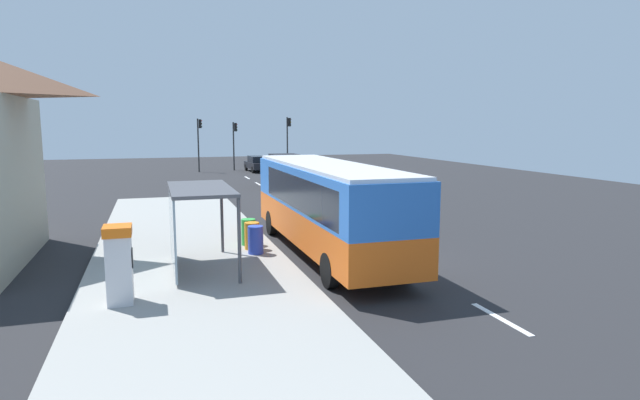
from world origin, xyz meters
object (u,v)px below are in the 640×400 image
Objects in this scene: bus at (326,203)px; recycling_bin_green at (248,232)px; white_van at (289,168)px; ticket_machine at (119,264)px; bus_shelter at (190,207)px; traffic_light_median at (235,138)px; traffic_light_near_side at (288,135)px; sedan_near at (258,163)px; traffic_light_far_side at (199,137)px; recycling_bin_orange at (252,236)px; recycling_bin_blue at (256,240)px.

bus reaches higher than recycling_bin_green.
bus is 2.11× the size of white_van.
bus_shelter is at bearing 54.53° from ticket_machine.
ticket_machine is 40.54m from traffic_light_median.
recycling_bin_green is 0.18× the size of traffic_light_near_side.
traffic_light_near_side reaches higher than bus.
bus_shelter is at bearing -128.83° from recycling_bin_green.
bus_shelter is at bearing -104.08° from sedan_near.
traffic_light_far_side is 1.28× the size of bus_shelter.
white_van is 20.22m from recycling_bin_green.
bus is 2.46× the size of sedan_near.
sedan_near is at bearing 78.76° from recycling_bin_orange.
ticket_machine is 2.04× the size of recycling_bin_orange.
white_van is 1.30× the size of bus_shelter.
ticket_machine is at bearing -149.50° from bus.
white_van is at bearing -69.48° from traffic_light_far_side.
bus is 11.59× the size of recycling_bin_blue.
bus is 11.59× the size of recycling_bin_orange.
traffic_light_near_side reaches higher than traffic_light_median.
recycling_bin_blue is at bearing -97.38° from traffic_light_median.
ticket_machine is at bearing -127.21° from recycling_bin_green.
sedan_near is 38.91m from ticket_machine.
sedan_near is at bearing -170.83° from traffic_light_near_side.
traffic_light_near_side is 5.35m from traffic_light_median.
traffic_light_median is (-5.09, 1.60, -0.30)m from traffic_light_near_side.
recycling_bin_green is 3.81m from bus_shelter.
traffic_light_far_side is (1.10, 34.73, 2.74)m from recycling_bin_blue.
traffic_light_far_side is 3.60m from traffic_light_median.
traffic_light_near_side reaches higher than bus_shelter.
ticket_machine is 39.16m from traffic_light_far_side.
white_van reaches higher than recycling_bin_green.
traffic_light_near_side reaches higher than white_van.
ticket_machine is 0.48× the size of bus_shelter.
bus reaches higher than recycling_bin_blue.
white_van is 5.48× the size of recycling_bin_green.
traffic_light_near_side reaches higher than recycling_bin_green.
ticket_machine is at bearing -125.47° from bus_shelter.
recycling_bin_blue is 35.40m from traffic_light_near_side.
bus_shelter is (1.90, 2.67, 0.93)m from ticket_machine.
ticket_machine is 0.41× the size of traffic_light_median.
recycling_bin_orange is at bearing 42.80° from bus_shelter.
ticket_machine reaches higher than recycling_bin_green.
sedan_near reaches higher than recycling_bin_blue.
recycling_bin_blue is 0.70m from recycling_bin_orange.
recycling_bin_orange is (0.00, 0.70, 0.00)m from recycling_bin_blue.
sedan_near is at bearing 74.16° from ticket_machine.
traffic_light_near_side is (9.70, 33.93, 2.83)m from recycling_bin_blue.
traffic_light_median is (4.60, 35.53, 2.54)m from recycling_bin_blue.
bus is 2.75× the size of bus_shelter.
traffic_light_far_side is (-8.60, 0.80, -0.09)m from traffic_light_near_side.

